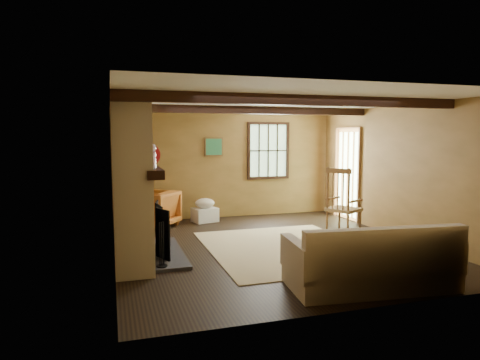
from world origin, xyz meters
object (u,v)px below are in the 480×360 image
object	(u,v)px
laundry_basket	(205,215)
fireplace	(131,186)
armchair	(155,209)
sofa	(372,265)
rocking_chair	(342,207)

from	to	relation	value
laundry_basket	fireplace	bearing A→B (deg)	-125.03
fireplace	laundry_basket	distance (m)	2.98
armchair	fireplace	bearing A→B (deg)	24.78
fireplace	sofa	distance (m)	3.60
rocking_chair	sofa	bearing A→B (deg)	128.24
sofa	armchair	distance (m)	4.83
fireplace	armchair	xyz separation A→B (m)	(0.54, 2.09, -0.73)
sofa	laundry_basket	size ratio (longest dim) A/B	4.19
fireplace	sofa	size ratio (longest dim) A/B	1.15
laundry_basket	armchair	bearing A→B (deg)	-168.59
rocking_chair	laundry_basket	xyz separation A→B (m)	(-2.15, 2.01, -0.39)
fireplace	sofa	xyz separation A→B (m)	(2.71, -2.22, -0.81)
rocking_chair	laundry_basket	distance (m)	2.97
fireplace	rocking_chair	xyz separation A→B (m)	(3.78, 0.30, -0.56)
fireplace	rocking_chair	distance (m)	3.83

